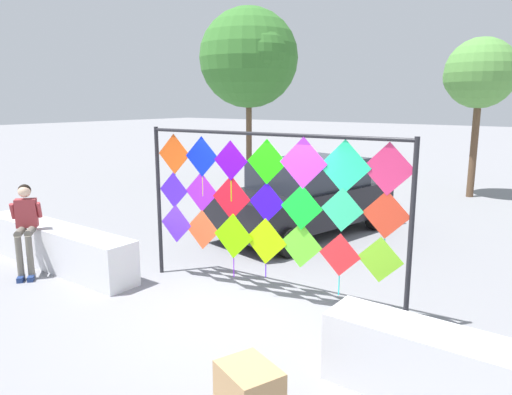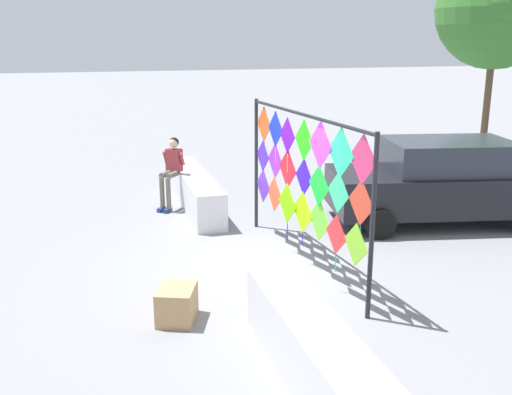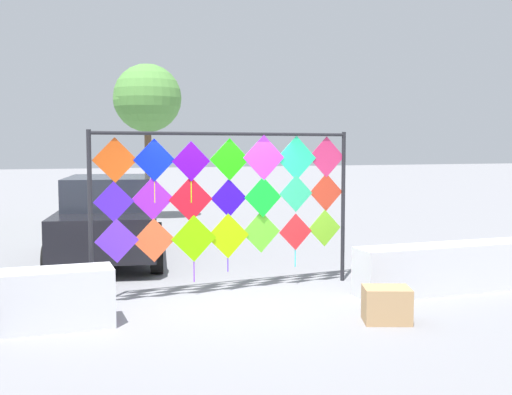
{
  "view_description": "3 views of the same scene",
  "coord_description": "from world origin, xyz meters",
  "px_view_note": "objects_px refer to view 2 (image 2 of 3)",
  "views": [
    {
      "loc": [
        4.3,
        -5.18,
        3.12
      ],
      "look_at": [
        -0.09,
        0.71,
        1.63
      ],
      "focal_mm": 33.54,
      "sensor_mm": 36.0,
      "label": 1
    },
    {
      "loc": [
        9.23,
        -2.72,
        3.89
      ],
      "look_at": [
        -0.12,
        -0.05,
        1.21
      ],
      "focal_mm": 41.26,
      "sensor_mm": 36.0,
      "label": 2
    },
    {
      "loc": [
        -2.97,
        -9.16,
        2.44
      ],
      "look_at": [
        0.51,
        0.5,
        1.59
      ],
      "focal_mm": 44.31,
      "sensor_mm": 36.0,
      "label": 3
    }
  ],
  "objects_px": {
    "cardboard_box_large": "(177,304)",
    "tree_far_right": "(498,8)",
    "parked_car": "(442,181)",
    "seated_vendor": "(171,167)",
    "kite_display_rack": "(303,172)"
  },
  "relations": [
    {
      "from": "cardboard_box_large",
      "to": "seated_vendor",
      "type": "bearing_deg",
      "value": 172.49
    },
    {
      "from": "tree_far_right",
      "to": "parked_car",
      "type": "bearing_deg",
      "value": -43.03
    },
    {
      "from": "cardboard_box_large",
      "to": "tree_far_right",
      "type": "bearing_deg",
      "value": 127.18
    },
    {
      "from": "parked_car",
      "to": "tree_far_right",
      "type": "distance_m",
      "value": 8.58
    },
    {
      "from": "tree_far_right",
      "to": "seated_vendor",
      "type": "bearing_deg",
      "value": -74.3
    },
    {
      "from": "kite_display_rack",
      "to": "cardboard_box_large",
      "type": "bearing_deg",
      "value": -57.95
    },
    {
      "from": "kite_display_rack",
      "to": "tree_far_right",
      "type": "xyz_separation_m",
      "value": [
        -7.11,
        8.95,
        3.05
      ]
    },
    {
      "from": "kite_display_rack",
      "to": "tree_far_right",
      "type": "relative_size",
      "value": 0.69
    },
    {
      "from": "parked_car",
      "to": "seated_vendor",
      "type": "bearing_deg",
      "value": -115.95
    },
    {
      "from": "parked_car",
      "to": "tree_far_right",
      "type": "height_order",
      "value": "tree_far_right"
    },
    {
      "from": "cardboard_box_large",
      "to": "tree_far_right",
      "type": "xyz_separation_m",
      "value": [
        -8.63,
        11.38,
        4.47
      ]
    },
    {
      "from": "kite_display_rack",
      "to": "seated_vendor",
      "type": "xyz_separation_m",
      "value": [
        -4.12,
        -1.69,
        -0.69
      ]
    },
    {
      "from": "cardboard_box_large",
      "to": "kite_display_rack",
      "type": "bearing_deg",
      "value": 122.05
    },
    {
      "from": "seated_vendor",
      "to": "cardboard_box_large",
      "type": "relative_size",
      "value": 2.59
    },
    {
      "from": "seated_vendor",
      "to": "tree_far_right",
      "type": "relative_size",
      "value": 0.25
    }
  ]
}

